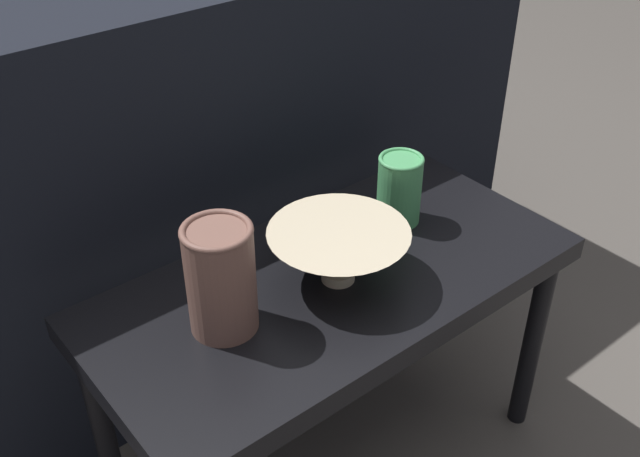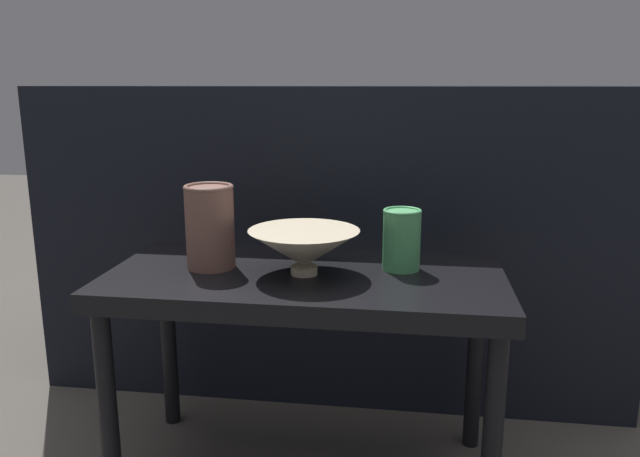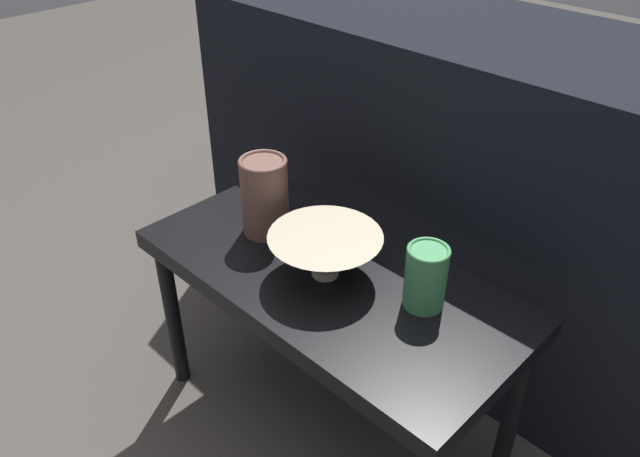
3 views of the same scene
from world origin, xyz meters
The scene contains 5 objects.
table centered at (0.00, 0.00, 0.40)m, with size 0.79×0.38×0.45m.
couch_backdrop centered at (0.00, 0.53, 0.41)m, with size 1.54×0.50×0.81m.
bowl centered at (0.00, -0.01, 0.50)m, with size 0.22×0.22×0.09m.
vase_textured_left centered at (-0.20, 0.01, 0.54)m, with size 0.10×0.10×0.17m.
vase_colorful_right centered at (0.19, 0.05, 0.51)m, with size 0.08×0.08×0.12m.
Camera 1 is at (-0.60, -0.71, 1.18)m, focal length 42.00 mm.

